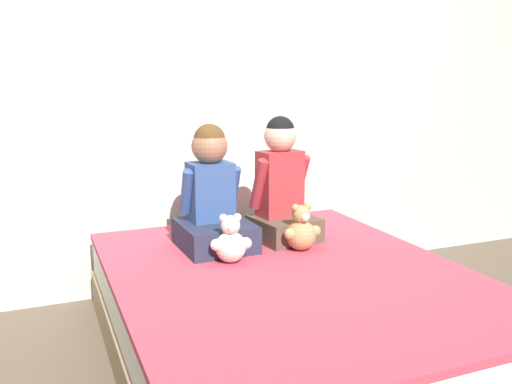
{
  "coord_description": "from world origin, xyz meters",
  "views": [
    {
      "loc": [
        -1.0,
        -2.05,
        1.24
      ],
      "look_at": [
        0.0,
        0.39,
        0.7
      ],
      "focal_mm": 38.0,
      "sensor_mm": 36.0,
      "label": 1
    }
  ],
  "objects": [
    {
      "name": "ground_plane",
      "position": [
        0.0,
        0.0,
        0.0
      ],
      "size": [
        14.0,
        14.0,
        0.0
      ],
      "primitive_type": "plane",
      "color": "brown"
    },
    {
      "name": "wall_behind_bed",
      "position": [
        0.0,
        1.07,
        1.25
      ],
      "size": [
        8.0,
        0.06,
        2.5
      ],
      "color": "beige",
      "rests_on": "ground_plane"
    },
    {
      "name": "bed",
      "position": [
        0.0,
        0.0,
        0.21
      ],
      "size": [
        1.53,
        1.89,
        0.42
      ],
      "color": "#997F60",
      "rests_on": "ground_plane"
    },
    {
      "name": "child_on_left",
      "position": [
        -0.2,
        0.47,
        0.66
      ],
      "size": [
        0.35,
        0.4,
        0.62
      ],
      "rotation": [
        0.0,
        0.0,
        0.03
      ],
      "color": "#282D47",
      "rests_on": "bed"
    },
    {
      "name": "child_on_right",
      "position": [
        0.18,
        0.47,
        0.69
      ],
      "size": [
        0.35,
        0.35,
        0.65
      ],
      "rotation": [
        0.0,
        0.0,
        0.16
      ],
      "color": "brown",
      "rests_on": "bed"
    },
    {
      "name": "teddy_bear_held_by_left_child",
      "position": [
        -0.2,
        0.2,
        0.51
      ],
      "size": [
        0.19,
        0.14,
        0.23
      ],
      "rotation": [
        0.0,
        0.0,
        -0.19
      ],
      "color": "silver",
      "rests_on": "bed"
    },
    {
      "name": "teddy_bear_held_by_right_child",
      "position": [
        0.18,
        0.24,
        0.52
      ],
      "size": [
        0.2,
        0.15,
        0.24
      ],
      "rotation": [
        0.0,
        0.0,
        0.01
      ],
      "color": "tan",
      "rests_on": "bed"
    }
  ]
}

